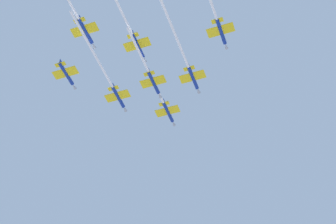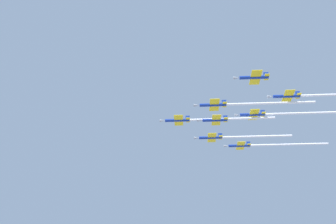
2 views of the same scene
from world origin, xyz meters
TOP-DOWN VIEW (x-y plane):
  - jet_lead at (16.94, -1.01)m, footprint 20.32×36.41m
  - jet_port_inner at (33.06, 3.56)m, footprint 19.69×35.21m
  - jet_starboard_inner at (11.13, 13.96)m, footprint 18.48×32.92m
  - jet_port_outer at (18.65, 2.25)m, footprint 8.29×10.54m
  - jet_starboard_outer at (45.19, 0.57)m, footprint 8.29×10.54m
  - jet_center_rear at (6.99, 32.08)m, footprint 20.74×37.20m
  - jet_port_trail at (29.19, 22.19)m, footprint 19.82×35.47m
  - jet_starboard_trail at (43.93, 24.16)m, footprint 18.57×33.10m

SIDE VIEW (x-z plane):
  - jet_starboard_inner at x=11.13m, z-range 124.08..126.36m
  - jet_port_inner at x=33.06m, z-range 124.35..126.63m
  - jet_port_outer at x=18.65m, z-range 125.13..127.40m
  - jet_lead at x=16.94m, z-range 125.45..127.72m
  - jet_center_rear at x=6.99m, z-range 125.94..128.22m
  - jet_starboard_outer at x=45.19m, z-range 126.57..128.85m
  - jet_starboard_trail at x=43.93m, z-range 126.85..129.13m
  - jet_port_trail at x=29.19m, z-range 126.92..129.19m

